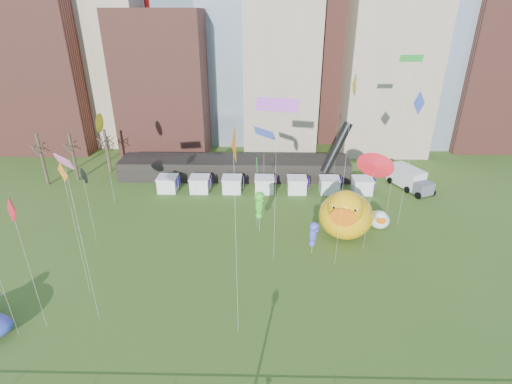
{
  "coord_description": "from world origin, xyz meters",
  "views": [
    {
      "loc": [
        0.83,
        -18.26,
        25.27
      ],
      "look_at": [
        0.24,
        10.14,
        12.0
      ],
      "focal_mm": 27.0,
      "sensor_mm": 36.0,
      "label": 1
    }
  ],
  "objects_px": {
    "big_duck": "(346,213)",
    "box_truck": "(409,178)",
    "small_duck": "(379,219)",
    "seahorse_purple": "(313,232)",
    "seahorse_green": "(259,203)"
  },
  "relations": [
    {
      "from": "box_truck",
      "to": "small_duck",
      "type": "bearing_deg",
      "value": -146.27
    },
    {
      "from": "big_duck",
      "to": "box_truck",
      "type": "relative_size",
      "value": 1.23
    },
    {
      "from": "box_truck",
      "to": "big_duck",
      "type": "bearing_deg",
      "value": -155.09
    },
    {
      "from": "small_duck",
      "to": "box_truck",
      "type": "distance_m",
      "value": 15.0
    },
    {
      "from": "big_duck",
      "to": "seahorse_purple",
      "type": "relative_size",
      "value": 2.41
    },
    {
      "from": "seahorse_green",
      "to": "seahorse_purple",
      "type": "height_order",
      "value": "seahorse_green"
    },
    {
      "from": "big_duck",
      "to": "seahorse_purple",
      "type": "bearing_deg",
      "value": -121.46
    },
    {
      "from": "seahorse_green",
      "to": "seahorse_purple",
      "type": "relative_size",
      "value": 1.37
    },
    {
      "from": "seahorse_purple",
      "to": "small_duck",
      "type": "bearing_deg",
      "value": 18.03
    },
    {
      "from": "big_duck",
      "to": "seahorse_purple",
      "type": "xyz_separation_m",
      "value": [
        -4.35,
        -3.86,
        -0.42
      ]
    },
    {
      "from": "seahorse_green",
      "to": "seahorse_purple",
      "type": "bearing_deg",
      "value": -53.75
    },
    {
      "from": "small_duck",
      "to": "seahorse_green",
      "type": "distance_m",
      "value": 15.71
    },
    {
      "from": "big_duck",
      "to": "seahorse_green",
      "type": "distance_m",
      "value": 10.57
    },
    {
      "from": "seahorse_purple",
      "to": "big_duck",
      "type": "bearing_deg",
      "value": 26.72
    },
    {
      "from": "big_duck",
      "to": "seahorse_purple",
      "type": "height_order",
      "value": "big_duck"
    }
  ]
}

